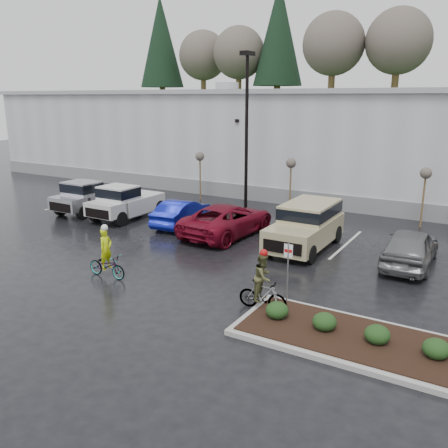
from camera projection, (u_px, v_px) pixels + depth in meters
The scene contains 22 objects.
ground at pixel (188, 286), 17.37m from camera, with size 120.00×120.00×0.00m, color black.
warehouse at pixel (358, 140), 34.72m from camera, with size 60.50×15.50×7.20m.
wooded_ridge at pixel (413, 130), 54.02m from camera, with size 80.00×25.00×6.00m, color #21421B.
lamppost at pixel (247, 115), 27.84m from camera, with size 0.50×1.00×9.22m.
sapling_west at pixel (200, 159), 31.40m from camera, with size 0.60×0.60×3.20m.
sapling_mid at pixel (291, 166), 28.21m from camera, with size 0.60×0.60×3.20m.
sapling_east at pixel (426, 176), 24.54m from camera, with size 0.60×0.60×3.20m.
curb_island at pixel (376, 346), 13.09m from camera, with size 8.00×3.00×0.15m, color gray.
mulch_bed at pixel (376, 342), 13.06m from camera, with size 7.60×2.60×0.04m, color black.
shrub_a at pixel (277, 310), 14.47m from camera, with size 0.70×0.70×0.52m, color #123315.
shrub_b at pixel (325, 322), 13.74m from camera, with size 0.70×0.70×0.52m, color #123315.
shrub_c at pixel (377, 334), 13.00m from camera, with size 0.70×0.70×0.52m, color #123315.
shrub_d at pixel (436, 349), 12.27m from camera, with size 0.70×0.70×0.52m, color #123315.
fire_lane_sign at pixel (288, 267), 15.31m from camera, with size 0.30×0.05×2.20m.
pickup_silver at pixel (94, 195), 28.52m from camera, with size 2.10×5.20×1.96m, color #B9BAC2, non-canonical shape.
pickup_white at pixel (130, 200), 27.11m from camera, with size 2.10×5.20×1.96m, color silver, non-canonical shape.
car_blue at pixel (182, 213), 25.44m from camera, with size 1.49×4.28×1.41m, color #0D1691.
car_red at pixel (227, 220), 23.63m from camera, with size 2.64×5.73×1.59m, color maroon.
suv_tan at pixel (305, 227), 21.44m from camera, with size 2.20×5.10×2.06m, color tan, non-canonical shape.
car_grey at pixel (410, 247), 19.32m from camera, with size 1.86×4.63×1.58m, color slate.
cyclist_hivis at pixel (107, 261), 18.10m from camera, with size 1.74×0.63×2.10m.
cyclist_olive at pixel (263, 288), 15.27m from camera, with size 1.62×0.79×2.08m.
Camera 1 is at (9.34, -13.27, 6.73)m, focal length 38.00 mm.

